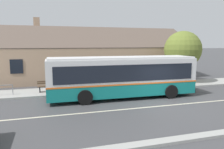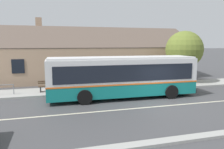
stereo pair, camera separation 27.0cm
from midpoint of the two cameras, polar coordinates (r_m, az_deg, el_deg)
ground_plane at (r=14.71m, az=14.63°, el=-7.91°), size 300.00×300.00×0.00m
sidewalk_far at (r=19.94m, az=5.91°, el=-3.28°), size 60.00×3.00×0.15m
curb_near at (r=11.09m, az=27.47°, el=-13.59°), size 60.00×0.50×0.12m
lane_divider_stripe at (r=14.71m, az=14.63°, el=-7.90°), size 60.00×0.16×0.01m
community_building at (r=27.34m, az=-4.92°, el=3.67°), size 23.13×10.85×7.04m
transit_bus at (r=16.11m, az=3.26°, el=-0.34°), size 10.95×2.90×3.03m
bench_by_building at (r=18.23m, az=-15.68°, el=-3.04°), size 1.68×0.51×0.94m
street_tree_primary at (r=22.86m, az=18.67°, el=6.18°), size 3.65×3.65×5.23m
bike_rack at (r=18.31m, az=-25.65°, el=-3.12°), size 1.16×0.06×0.78m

